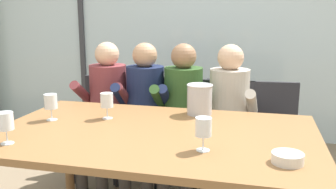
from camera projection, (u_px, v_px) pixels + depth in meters
ground at (186, 178)px, 3.31m from camera, size 14.00×14.00×0.00m
window_glass_panel at (209, 26)px, 4.27m from camera, size 7.12×0.03×2.60m
window_mullion_left at (82, 26)px, 4.64m from camera, size 0.06×0.06×2.60m
hillside_vineyard at (230, 36)px, 7.18m from camera, size 13.12×2.40×2.06m
dining_table at (154, 142)px, 2.22m from camera, size 1.92×1.18×0.75m
chair_near_curtain at (105, 118)px, 3.35m from camera, size 0.47×0.47×0.89m
chair_left_of_center at (144, 119)px, 3.31m from camera, size 0.47×0.47×0.89m
chair_center at (186, 123)px, 3.20m from camera, size 0.45×0.45×0.89m
chair_right_of_center at (227, 125)px, 3.14m from camera, size 0.49×0.49×0.89m
chair_near_window_right at (273, 128)px, 3.05m from camera, size 0.48×0.48×0.89m
person_maroon_top at (105, 102)px, 3.20m from camera, size 0.46×0.61×1.20m
person_navy_polo at (144, 105)px, 3.11m from camera, size 0.49×0.63×1.20m
person_olive_shirt at (182, 107)px, 3.03m from camera, size 0.48×0.62×1.20m
person_beige_jumper at (227, 110)px, 2.95m from camera, size 0.48×0.63×1.20m
ice_bucket_primary at (200, 99)px, 2.56m from camera, size 0.18×0.18×0.21m
tasting_bowl at (288, 158)px, 1.72m from camera, size 0.15×0.15×0.05m
wine_glass_by_left_taster at (107, 101)px, 2.44m from camera, size 0.08×0.08×0.17m
wine_glass_near_bucket at (203, 128)px, 1.86m from camera, size 0.08×0.08×0.17m
wine_glass_center_pour at (5, 122)px, 1.96m from camera, size 0.08×0.08×0.17m
wine_glass_spare_empty at (51, 103)px, 2.41m from camera, size 0.08×0.08×0.17m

